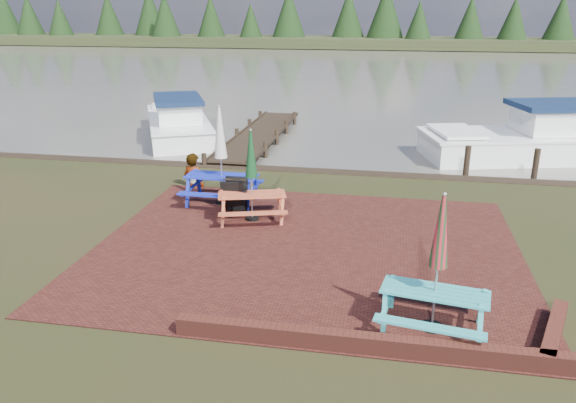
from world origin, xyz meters
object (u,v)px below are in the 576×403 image
(picnic_table_blue, at_px, (221,171))
(jetty, at_px, (258,135))
(boat_jetty, at_px, (178,124))
(person, at_px, (192,154))
(chalkboard, at_px, (235,196))
(picnic_table_red, at_px, (252,190))
(boat_near, at_px, (543,140))
(picnic_table_teal, at_px, (436,285))

(picnic_table_blue, relative_size, jetty, 0.28)
(jetty, xyz_separation_m, boat_jetty, (-3.44, 0.32, 0.26))
(picnic_table_blue, bearing_deg, person, 135.23)
(chalkboard, bearing_deg, jetty, 97.38)
(picnic_table_red, relative_size, person, 1.15)
(chalkboard, distance_m, person, 2.73)
(person, bearing_deg, chalkboard, 152.65)
(person, bearing_deg, picnic_table_red, 155.73)
(boat_jetty, distance_m, boat_near, 13.91)
(person, bearing_deg, picnic_table_teal, 154.94)
(boat_jetty, xyz_separation_m, boat_near, (13.88, -0.79, 0.07))
(picnic_table_teal, height_order, person, picnic_table_teal)
(jetty, relative_size, boat_jetty, 1.30)
(picnic_table_blue, distance_m, boat_jetty, 9.22)
(boat_near, bearing_deg, chalkboard, 117.14)
(picnic_table_red, distance_m, boat_near, 11.91)
(picnic_table_blue, xyz_separation_m, person, (-1.25, 1.30, 0.07))
(picnic_table_blue, height_order, person, picnic_table_blue)
(picnic_table_blue, relative_size, chalkboard, 2.81)
(picnic_table_red, relative_size, jetty, 0.25)
(picnic_table_teal, height_order, picnic_table_red, picnic_table_teal)
(picnic_table_teal, distance_m, chalkboard, 6.44)
(picnic_table_teal, xyz_separation_m, picnic_table_red, (-4.02, 4.23, -0.02))
(boat_near, distance_m, person, 12.38)
(boat_jetty, bearing_deg, picnic_table_red, -84.47)
(picnic_table_red, distance_m, jetty, 9.07)
(chalkboard, relative_size, boat_near, 0.11)
(picnic_table_teal, bearing_deg, boat_near, 79.99)
(picnic_table_teal, xyz_separation_m, person, (-6.33, 6.55, 0.17))
(picnic_table_red, bearing_deg, picnic_table_blue, 119.60)
(picnic_table_teal, xyz_separation_m, picnic_table_blue, (-5.08, 5.25, 0.09))
(picnic_table_red, height_order, boat_jetty, picnic_table_red)
(picnic_table_red, xyz_separation_m, jetty, (-1.95, 8.83, -0.67))
(picnic_table_blue, bearing_deg, chalkboard, -51.24)
(picnic_table_red, xyz_separation_m, boat_near, (8.49, 8.35, -0.34))
(jetty, relative_size, person, 4.66)
(jetty, bearing_deg, person, -93.15)
(chalkboard, xyz_separation_m, boat_jetty, (-4.87, 8.82, -0.09))
(picnic_table_teal, bearing_deg, jetty, 124.13)
(chalkboard, bearing_deg, person, 129.59)
(picnic_table_blue, height_order, chalkboard, picnic_table_blue)
(picnic_table_red, distance_m, boat_jetty, 10.63)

